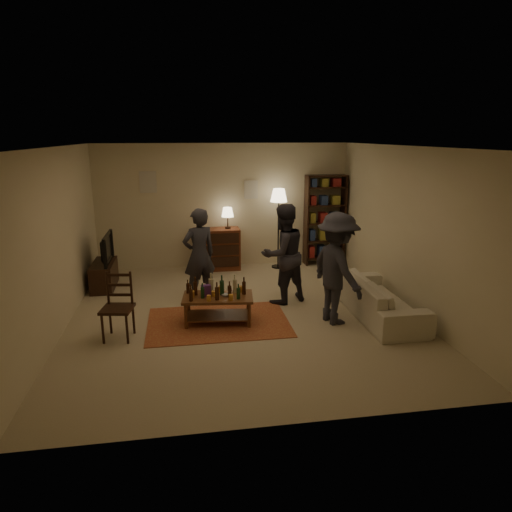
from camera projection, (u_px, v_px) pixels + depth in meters
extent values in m
plane|color=#C6B793|center=(242.00, 315.00, 7.52)|extent=(6.00, 6.00, 0.00)
plane|color=beige|center=(224.00, 206.00, 10.03)|extent=(5.50, 0.00, 5.50)
plane|color=beige|center=(58.00, 241.00, 6.74)|extent=(0.00, 6.00, 6.00)
plane|color=beige|center=(405.00, 229.00, 7.60)|extent=(0.00, 6.00, 6.00)
plane|color=beige|center=(283.00, 301.00, 4.31)|extent=(5.50, 0.00, 5.50)
plane|color=white|center=(241.00, 146.00, 6.82)|extent=(6.00, 6.00, 0.00)
cube|color=beige|center=(148.00, 182.00, 9.62)|extent=(0.35, 0.03, 0.45)
cube|color=beige|center=(251.00, 190.00, 10.01)|extent=(0.30, 0.03, 0.40)
cube|color=#993421|center=(218.00, 322.00, 7.20)|extent=(2.20, 1.50, 0.01)
cube|color=brown|center=(218.00, 297.00, 7.10)|extent=(1.14, 0.70, 0.04)
cube|color=brown|center=(218.00, 315.00, 7.18)|extent=(1.03, 0.59, 0.02)
cylinder|color=brown|center=(186.00, 317.00, 6.90)|extent=(0.05, 0.05, 0.40)
cylinder|color=brown|center=(249.00, 316.00, 6.95)|extent=(0.05, 0.05, 0.40)
cylinder|color=brown|center=(189.00, 306.00, 7.36)|extent=(0.05, 0.05, 0.40)
cylinder|color=brown|center=(248.00, 304.00, 7.41)|extent=(0.05, 0.05, 0.40)
cylinder|color=#C8842E|center=(192.00, 294.00, 7.02)|extent=(0.07, 0.07, 0.10)
cylinder|color=#C8842E|center=(209.00, 298.00, 6.87)|extent=(0.07, 0.07, 0.09)
cylinder|color=#C8842E|center=(220.00, 289.00, 7.25)|extent=(0.07, 0.07, 0.11)
cylinder|color=#C8842E|center=(231.00, 297.00, 6.90)|extent=(0.07, 0.07, 0.09)
cylinder|color=#C8842E|center=(240.00, 289.00, 7.26)|extent=(0.07, 0.07, 0.10)
cylinder|color=#C8842E|center=(213.00, 294.00, 7.07)|extent=(0.06, 0.06, 0.08)
cube|color=#5A2E7E|center=(206.00, 290.00, 7.08)|extent=(0.15, 0.11, 0.18)
cylinder|color=gray|center=(225.00, 296.00, 7.08)|extent=(0.12, 0.12, 0.03)
cube|color=black|center=(117.00, 309.00, 6.53)|extent=(0.49, 0.49, 0.04)
cylinder|color=black|center=(103.00, 329.00, 6.42)|extent=(0.04, 0.04, 0.45)
cylinder|color=black|center=(127.00, 329.00, 6.42)|extent=(0.04, 0.04, 0.45)
cylinder|color=black|center=(110.00, 319.00, 6.76)|extent=(0.04, 0.04, 0.45)
cylinder|color=black|center=(134.00, 319.00, 6.75)|extent=(0.04, 0.04, 0.45)
cube|color=black|center=(119.00, 287.00, 6.62)|extent=(0.34, 0.09, 0.51)
cube|color=black|center=(104.00, 275.00, 8.79)|extent=(0.40, 1.00, 0.50)
imported|color=black|center=(103.00, 248.00, 8.66)|extent=(0.13, 0.97, 0.56)
cube|color=brown|center=(217.00, 249.00, 9.96)|extent=(1.00, 0.48, 0.90)
cube|color=black|center=(218.00, 262.00, 9.79)|extent=(0.92, 0.02, 0.22)
cube|color=black|center=(218.00, 250.00, 9.72)|extent=(0.92, 0.02, 0.22)
cube|color=black|center=(217.00, 239.00, 9.65)|extent=(0.92, 0.02, 0.22)
cylinder|color=black|center=(228.00, 228.00, 9.88)|extent=(0.12, 0.12, 0.04)
cylinder|color=black|center=(228.00, 222.00, 9.85)|extent=(0.02, 0.02, 0.22)
cone|color=#FFE5B2|center=(228.00, 212.00, 9.79)|extent=(0.26, 0.26, 0.20)
cube|color=black|center=(306.00, 221.00, 10.19)|extent=(0.04, 0.34, 2.00)
cube|color=black|center=(343.00, 220.00, 10.33)|extent=(0.04, 0.34, 2.00)
cube|color=black|center=(323.00, 257.00, 10.48)|extent=(0.90, 0.34, 0.03)
cube|color=black|center=(324.00, 240.00, 10.38)|extent=(0.90, 0.34, 0.03)
cube|color=black|center=(325.00, 223.00, 10.27)|extent=(0.90, 0.34, 0.03)
cube|color=black|center=(325.00, 205.00, 10.17)|extent=(0.90, 0.34, 0.03)
cube|color=black|center=(326.00, 187.00, 10.07)|extent=(0.90, 0.34, 0.03)
cube|color=black|center=(327.00, 176.00, 10.00)|extent=(0.90, 0.34, 0.03)
cube|color=maroon|center=(311.00, 251.00, 10.40)|extent=(0.12, 0.22, 0.26)
cube|color=navy|center=(321.00, 251.00, 10.43)|extent=(0.15, 0.22, 0.26)
cube|color=olive|center=(333.00, 250.00, 10.48)|extent=(0.18, 0.22, 0.26)
cube|color=navy|center=(311.00, 235.00, 10.29)|extent=(0.12, 0.22, 0.24)
cube|color=olive|center=(322.00, 234.00, 10.33)|extent=(0.15, 0.22, 0.24)
cube|color=maroon|center=(334.00, 234.00, 10.38)|extent=(0.18, 0.22, 0.24)
cube|color=olive|center=(312.00, 218.00, 10.19)|extent=(0.12, 0.22, 0.22)
cube|color=maroon|center=(323.00, 217.00, 10.23)|extent=(0.15, 0.22, 0.22)
cube|color=navy|center=(334.00, 217.00, 10.27)|extent=(0.18, 0.22, 0.22)
cube|color=maroon|center=(313.00, 200.00, 10.09)|extent=(0.12, 0.22, 0.20)
cube|color=navy|center=(323.00, 200.00, 10.13)|extent=(0.15, 0.22, 0.20)
cube|color=olive|center=(335.00, 200.00, 10.17)|extent=(0.18, 0.22, 0.20)
cube|color=navy|center=(313.00, 182.00, 9.99)|extent=(0.12, 0.22, 0.18)
cube|color=olive|center=(324.00, 182.00, 10.03)|extent=(0.15, 0.22, 0.18)
cube|color=maroon|center=(336.00, 182.00, 10.07)|extent=(0.18, 0.22, 0.18)
cylinder|color=black|center=(278.00, 267.00, 10.19)|extent=(0.28, 0.28, 0.03)
cylinder|color=black|center=(278.00, 233.00, 10.00)|extent=(0.03, 0.03, 1.56)
cone|color=#FFE5B2|center=(279.00, 195.00, 9.78)|extent=(0.36, 0.36, 0.28)
imported|color=beige|center=(380.00, 298.00, 7.40)|extent=(0.81, 2.08, 0.61)
imported|color=#2A2B33|center=(199.00, 255.00, 8.00)|extent=(0.71, 0.60, 1.66)
imported|color=#2A2932|center=(283.00, 254.00, 7.89)|extent=(1.04, 0.95, 1.74)
imported|color=#2A2A32|center=(337.00, 269.00, 7.02)|extent=(0.93, 1.26, 1.75)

